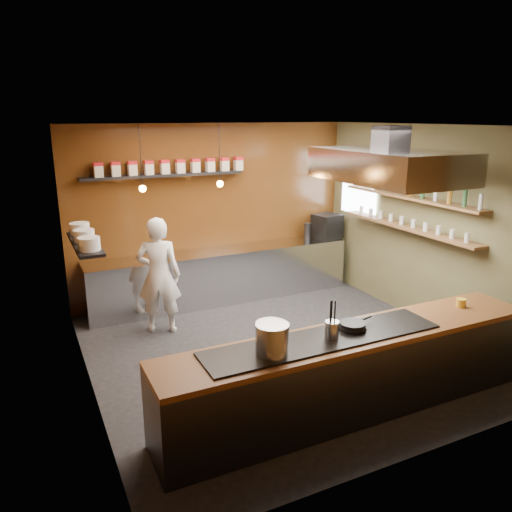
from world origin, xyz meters
TOP-DOWN VIEW (x-y plane):
  - floor at (0.00, 0.00)m, footprint 5.00×5.00m
  - back_wall at (0.00, 2.50)m, footprint 5.00×0.00m
  - left_wall at (-2.50, 0.00)m, footprint 0.00×5.00m
  - right_wall at (2.50, 0.00)m, footprint 0.00×5.00m
  - ceiling at (0.00, 0.00)m, footprint 5.00×5.00m
  - window_pane at (2.45, 1.70)m, footprint 0.00×1.00m
  - prep_counter at (0.00, 2.17)m, footprint 4.60×0.65m
  - pass_counter at (-0.00, -1.60)m, footprint 4.40×0.72m
  - tin_shelf at (-0.90, 2.36)m, footprint 2.60×0.26m
  - plate_shelf at (-2.34, 1.00)m, footprint 0.30×1.40m
  - bottle_shelf_upper at (2.34, 0.30)m, footprint 0.26×2.80m
  - bottle_shelf_lower at (2.34, 0.30)m, footprint 0.26×2.80m
  - extractor_hood at (1.30, -0.40)m, footprint 1.20×2.00m
  - pendant_left at (-1.40, 1.70)m, footprint 0.10×0.10m
  - pendant_right at (-0.20, 1.70)m, footprint 0.10×0.10m
  - storage_tins at (-0.75, 2.36)m, footprint 2.43×0.13m
  - plate_stacks at (-2.34, 1.00)m, footprint 0.26×1.16m
  - bottles at (2.34, 0.30)m, footprint 0.06×2.66m
  - wine_glasses at (2.34, 0.30)m, footprint 0.07×2.37m
  - stockpot_large at (-1.04, -1.69)m, footprint 0.38×0.38m
  - stockpot_small at (-1.00, -1.58)m, footprint 0.35×0.35m
  - utensil_crock at (-0.33, -1.64)m, footprint 0.15×0.15m
  - frying_pan at (0.00, -1.54)m, footprint 0.46×0.30m
  - butter_jar at (1.58, -1.53)m, footprint 0.15×0.15m
  - espresso_machine at (2.10, 2.15)m, footprint 0.52×0.51m
  - chef at (-1.32, 1.35)m, footprint 0.75×0.63m

SIDE VIEW (x-z plane):
  - floor at x=0.00m, z-range 0.00..0.00m
  - prep_counter at x=0.00m, z-range 0.00..0.90m
  - pass_counter at x=0.00m, z-range 0.00..0.94m
  - chef at x=-1.32m, z-range 0.00..1.74m
  - butter_jar at x=1.58m, z-range 0.92..1.02m
  - frying_pan at x=0.00m, z-range 0.94..1.01m
  - utensil_crock at x=-0.33m, z-range 0.94..1.13m
  - stockpot_small at x=-1.00m, z-range 0.94..1.21m
  - stockpot_large at x=-1.04m, z-range 0.94..1.25m
  - espresso_machine at x=2.10m, z-range 0.90..1.35m
  - bottle_shelf_lower at x=2.34m, z-range 1.43..1.47m
  - back_wall at x=0.00m, z-range -1.00..4.00m
  - left_wall at x=-2.50m, z-range -1.00..4.00m
  - right_wall at x=2.50m, z-range -1.00..4.00m
  - wine_glasses at x=2.34m, z-range 1.47..1.60m
  - plate_shelf at x=-2.34m, z-range 1.53..1.57m
  - plate_stacks at x=-2.34m, z-range 1.57..1.73m
  - window_pane at x=2.45m, z-range 1.40..2.40m
  - bottle_shelf_upper at x=2.34m, z-range 1.90..1.94m
  - bottles at x=2.34m, z-range 1.94..2.18m
  - pendant_left at x=-1.40m, z-range 1.68..2.63m
  - pendant_right at x=-0.20m, z-range 1.68..2.63m
  - tin_shelf at x=-0.90m, z-range 2.18..2.22m
  - storage_tins at x=-0.75m, z-range 2.22..2.44m
  - extractor_hood at x=1.30m, z-range 2.15..2.87m
  - ceiling at x=0.00m, z-range 3.00..3.00m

